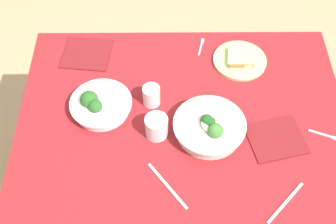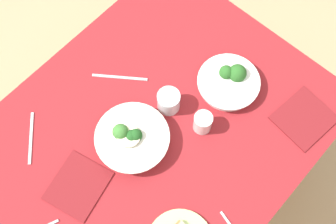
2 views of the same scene
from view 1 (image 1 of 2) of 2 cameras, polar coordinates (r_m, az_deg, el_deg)
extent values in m
plane|color=tan|center=(2.29, 1.38, -12.26)|extent=(6.00, 6.00, 0.00)
cube|color=maroon|center=(1.67, 1.86, -1.93)|extent=(1.21, 0.99, 0.01)
cube|color=#9E7547|center=(1.68, 1.84, -2.24)|extent=(1.17, 0.96, 0.02)
cylinder|color=#9E7547|center=(2.24, -11.46, 0.64)|extent=(0.07, 0.07, 0.68)
cylinder|color=#9E7547|center=(2.26, 13.99, 0.77)|extent=(0.07, 0.07, 0.68)
cylinder|color=white|center=(1.72, -8.23, 0.68)|extent=(0.20, 0.20, 0.04)
cylinder|color=white|center=(1.70, -8.32, 1.13)|extent=(0.23, 0.23, 0.01)
sphere|color=#33702D|center=(1.71, -9.71, 1.77)|extent=(0.04, 0.04, 0.04)
sphere|color=#286023|center=(1.67, -8.98, 0.71)|extent=(0.05, 0.05, 0.05)
sphere|color=#286023|center=(1.70, -9.71, 1.51)|extent=(0.07, 0.07, 0.07)
cylinder|color=silver|center=(1.64, 5.11, -2.10)|extent=(0.23, 0.23, 0.05)
cylinder|color=silver|center=(1.62, 5.18, -1.54)|extent=(0.26, 0.26, 0.01)
sphere|color=#1E511E|center=(1.61, 5.20, -1.35)|extent=(0.04, 0.04, 0.04)
sphere|color=#3D7A33|center=(1.58, 5.87, -2.33)|extent=(0.06, 0.06, 0.06)
sphere|color=#1E511E|center=(1.61, 4.80, -1.04)|extent=(0.04, 0.04, 0.04)
cylinder|color=beige|center=(1.60, 5.54, -1.40)|extent=(0.08, 0.08, 0.01)
cylinder|color=#B7D684|center=(1.89, 8.86, 6.33)|extent=(0.22, 0.22, 0.01)
cube|color=#CCB284|center=(1.88, 8.92, 6.66)|extent=(0.11, 0.11, 0.02)
cube|color=#9E703D|center=(1.85, 9.06, 5.63)|extent=(0.10, 0.01, 0.02)
cylinder|color=silver|center=(1.70, -2.06, 2.05)|extent=(0.07, 0.07, 0.08)
cylinder|color=silver|center=(1.62, -1.43, -1.81)|extent=(0.08, 0.08, 0.08)
cube|color=#B7B7BC|center=(1.73, 18.28, -2.57)|extent=(0.08, 0.04, 0.00)
cube|color=#B7B7BC|center=(1.74, 20.03, -3.11)|extent=(0.03, 0.02, 0.00)
cube|color=#B7B7BC|center=(1.92, 4.01, 7.75)|extent=(0.02, 0.07, 0.00)
cube|color=#B7B7BC|center=(1.96, 4.29, 8.74)|extent=(0.02, 0.03, 0.00)
cube|color=#B7B7BC|center=(1.56, 14.34, -10.83)|extent=(0.14, 0.15, 0.00)
cube|color=#B7B7BC|center=(1.54, -0.07, -9.13)|extent=(0.13, 0.17, 0.00)
cube|color=maroon|center=(1.68, 13.21, -3.22)|extent=(0.22, 0.21, 0.01)
cube|color=maroon|center=(1.93, -10.02, 7.10)|extent=(0.21, 0.20, 0.01)
camera|label=2|loc=(1.43, 29.23, 52.27)|focal=46.13mm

